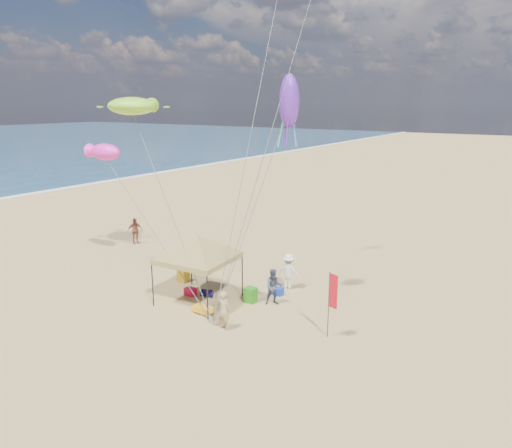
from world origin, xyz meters
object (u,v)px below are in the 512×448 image
object	(u,v)px
canopy_tent	(197,237)
chair_green	(250,295)
feather_flag	(332,295)
cooler_red	(190,292)
chair_yellow	(183,275)
person_far_a	(135,231)
person_near_b	(274,287)
person_near_a	(224,310)
person_near_c	(289,271)
cooler_blue	(278,291)
beach_cart	(203,309)

from	to	relation	value
canopy_tent	chair_green	world-z (taller)	canopy_tent
feather_flag	chair_green	size ratio (longest dim) A/B	3.98
cooler_red	chair_yellow	distance (m)	2.01
person_far_a	cooler_red	bearing A→B (deg)	-96.55
chair_green	person_near_b	bearing A→B (deg)	19.04
chair_green	person_far_a	size ratio (longest dim) A/B	0.40
person_far_a	chair_green	bearing A→B (deg)	-86.28
feather_flag	person_near_a	size ratio (longest dim) A/B	1.65
person_near_c	person_near_b	bearing A→B (deg)	92.25
feather_flag	chair_green	xyz separation A→B (m)	(-4.72, 1.22, -1.52)
canopy_tent	chair_yellow	world-z (taller)	canopy_tent
chair_yellow	person_near_c	world-z (taller)	person_near_c
cooler_blue	chair_green	world-z (taller)	chair_green
beach_cart	person_near_a	bearing A→B (deg)	-21.85
chair_green	chair_yellow	xyz separation A→B (m)	(-4.46, 0.26, 0.00)
cooler_blue	person_near_c	xyz separation A→B (m)	(0.02, 1.03, 0.73)
chair_green	beach_cart	bearing A→B (deg)	-115.25
canopy_tent	person_far_a	bearing A→B (deg)	152.97
canopy_tent	person_near_a	world-z (taller)	canopy_tent
feather_flag	person_near_a	world-z (taller)	feather_flag
cooler_red	person_near_b	world-z (taller)	person_near_b
beach_cart	person_near_c	bearing A→B (deg)	69.93
person_near_c	cooler_red	bearing A→B (deg)	35.13
person_near_b	chair_green	bearing A→B (deg)	158.99
cooler_blue	person_near_a	world-z (taller)	person_near_a
cooler_red	chair_green	xyz separation A→B (m)	(2.89, 0.99, 0.16)
feather_flag	person_near_a	distance (m)	4.52
feather_flag	person_near_c	distance (m)	5.56
person_far_a	person_near_b	bearing A→B (deg)	-83.39
feather_flag	person_near_a	xyz separation A→B (m)	(-4.06, -1.71, -1.03)
cooler_red	cooler_blue	bearing A→B (deg)	34.37
feather_flag	cooler_blue	xyz separation A→B (m)	(-4.08, 2.65, -1.68)
person_near_a	person_far_a	size ratio (longest dim) A/B	0.95
person_near_a	person_near_c	xyz separation A→B (m)	(-0.00, 5.38, 0.08)
person_near_c	person_near_a	bearing A→B (deg)	81.06
canopy_tent	person_near_c	xyz separation A→B (m)	(2.78, 3.69, -2.22)
feather_flag	person_near_b	distance (m)	4.11
person_near_b	feather_flag	bearing A→B (deg)	-63.56
person_near_a	beach_cart	bearing A→B (deg)	-18.70
chair_yellow	person_near_c	bearing A→B (deg)	23.22
cooler_red	person_far_a	world-z (taller)	person_far_a
feather_flag	cooler_blue	world-z (taller)	feather_flag
cooler_red	chair_yellow	size ratio (longest dim) A/B	0.77
canopy_tent	person_near_b	distance (m)	4.24
chair_yellow	person_near_b	world-z (taller)	person_near_b
cooler_red	person_near_b	size ratio (longest dim) A/B	0.31
feather_flag	person_near_c	size ratio (longest dim) A/B	1.51
cooler_blue	person_far_a	world-z (taller)	person_far_a
chair_green	person_near_a	size ratio (longest dim) A/B	0.42
person_near_b	person_near_c	bearing A→B (deg)	61.16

